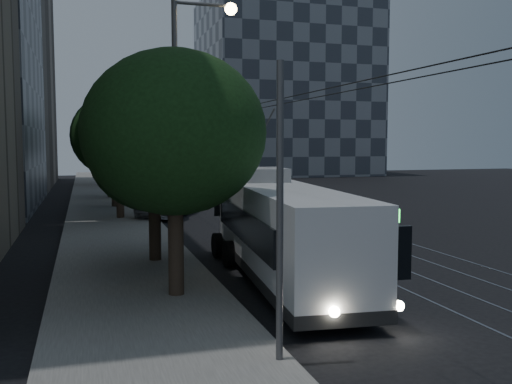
{
  "coord_description": "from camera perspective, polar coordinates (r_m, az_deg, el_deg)",
  "views": [
    {
      "loc": [
        -8.92,
        -20.38,
        4.45
      ],
      "look_at": [
        -1.78,
        3.29,
        2.28
      ],
      "focal_mm": 40.0,
      "sensor_mm": 36.0,
      "label": 1
    }
  ],
  "objects": [
    {
      "name": "ground",
      "position": [
        22.68,
        6.75,
        -6.34
      ],
      "size": [
        120.0,
        120.0,
        0.0
      ],
      "primitive_type": "plane",
      "color": "black",
      "rests_on": "ground"
    },
    {
      "name": "sidewalk",
      "position": [
        40.64,
        -14.7,
        -1.34
      ],
      "size": [
        5.0,
        90.0,
        0.15
      ],
      "primitive_type": "cube",
      "color": "slate",
      "rests_on": "ground"
    },
    {
      "name": "tram_rails",
      "position": [
        42.2,
        -1.0,
        -1.04
      ],
      "size": [
        4.52,
        90.0,
        0.02
      ],
      "color": "gray",
      "rests_on": "ground"
    },
    {
      "name": "overhead_wires",
      "position": [
        40.58,
        -11.23,
        3.53
      ],
      "size": [
        2.23,
        90.0,
        6.0
      ],
      "color": "black",
      "rests_on": "ground"
    },
    {
      "name": "building_distant_right",
      "position": [
        80.4,
        2.89,
        10.39
      ],
      "size": [
        22.0,
        18.0,
        24.0
      ],
      "primitive_type": "cube",
      "color": "#393E48",
      "rests_on": "ground"
    },
    {
      "name": "trolleybus",
      "position": [
        18.38,
        2.54,
        -3.86
      ],
      "size": [
        3.44,
        11.82,
        5.63
      ],
      "rotation": [
        0.0,
        0.0,
        -0.09
      ],
      "color": "silver",
      "rests_on": "ground"
    },
    {
      "name": "pickup_silver",
      "position": [
        34.39,
        -8.98,
        -1.18
      ],
      "size": [
        4.67,
        6.18,
        1.56
      ],
      "primitive_type": "imported",
      "rotation": [
        0.0,
        0.0,
        -0.42
      ],
      "color": "#B0B3B8",
      "rests_on": "ground"
    },
    {
      "name": "car_white_a",
      "position": [
        36.3,
        -8.94,
        -0.97
      ],
      "size": [
        2.08,
        4.32,
        1.42
      ],
      "primitive_type": "imported",
      "rotation": [
        0.0,
        0.0,
        0.1
      ],
      "color": "silver",
      "rests_on": "ground"
    },
    {
      "name": "car_white_b",
      "position": [
        44.63,
        -8.74,
        0.16
      ],
      "size": [
        3.26,
        5.36,
        1.45
      ],
      "primitive_type": "imported",
      "rotation": [
        0.0,
        0.0,
        -0.26
      ],
      "color": "#BDBCC1",
      "rests_on": "ground"
    },
    {
      "name": "car_white_c",
      "position": [
        46.84,
        -9.11,
        0.25
      ],
      "size": [
        1.65,
        3.85,
        1.23
      ],
      "primitive_type": "imported",
      "rotation": [
        0.0,
        0.0,
        -0.09
      ],
      "color": "#B9B9BE",
      "rests_on": "ground"
    },
    {
      "name": "car_white_d",
      "position": [
        55.33,
        -10.3,
        1.06
      ],
      "size": [
        3.09,
        4.57,
        1.44
      ],
      "primitive_type": "imported",
      "rotation": [
        0.0,
        0.0,
        0.36
      ],
      "color": "silver",
      "rests_on": "ground"
    },
    {
      "name": "tree_0",
      "position": [
        16.02,
        -8.15,
        5.87
      ],
      "size": [
        5.11,
        5.11,
        7.02
      ],
      "color": "#33251C",
      "rests_on": "ground"
    },
    {
      "name": "tree_1",
      "position": [
        20.95,
        -10.19,
        3.71
      ],
      "size": [
        4.64,
        4.64,
        6.11
      ],
      "color": "#33251C",
      "rests_on": "ground"
    },
    {
      "name": "tree_2",
      "position": [
        33.3,
        -13.55,
        5.49
      ],
      "size": [
        5.34,
        5.34,
        7.23
      ],
      "color": "#33251C",
      "rests_on": "ground"
    },
    {
      "name": "tree_3",
      "position": [
        39.28,
        -14.04,
        4.74
      ],
      "size": [
        4.21,
        4.21,
        6.29
      ],
      "color": "#33251C",
      "rests_on": "ground"
    },
    {
      "name": "tree_4",
      "position": [
        45.96,
        -14.46,
        5.03
      ],
      "size": [
        4.83,
        4.83,
        6.78
      ],
      "color": "#33251C",
      "rests_on": "ground"
    },
    {
      "name": "tree_5",
      "position": [
        59.72,
        -14.54,
        5.45
      ],
      "size": [
        5.65,
        5.65,
        7.64
      ],
      "color": "#33251C",
      "rests_on": "ground"
    },
    {
      "name": "streetlamp_near",
      "position": [
        20.51,
        -6.94,
        8.86
      ],
      "size": [
        2.35,
        0.44,
        9.66
      ],
      "color": "#4F4F51",
      "rests_on": "ground"
    },
    {
      "name": "streetlamp_far",
      "position": [
        42.48,
        -11.29,
        7.0
      ],
      "size": [
        2.41,
        0.44,
        9.96
      ],
      "color": "#4F4F51",
      "rests_on": "ground"
    }
  ]
}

